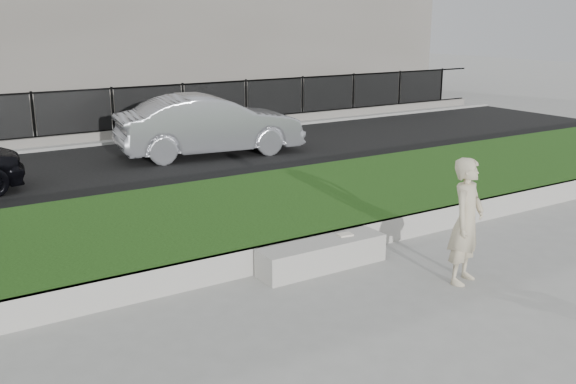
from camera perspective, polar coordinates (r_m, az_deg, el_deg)
ground at (r=8.33m, az=-0.25°, el=-9.81°), size 90.00×90.00×0.00m
grass_bank at (r=10.74m, az=-8.77°, el=-2.99°), size 34.00×4.00×0.40m
grass_kerb at (r=9.08m, az=-3.76°, el=-6.30°), size 34.00×0.08×0.40m
street at (r=15.82m, az=-16.79°, el=1.75°), size 34.00×7.00×0.04m
far_pavement at (r=20.11m, az=-20.34°, el=4.33°), size 34.00×3.00×0.12m
iron_fence at (r=19.07m, az=-19.82°, el=5.31°), size 32.00×0.30×1.50m
stone_bench at (r=9.35m, az=3.06°, el=-5.61°), size 1.98×0.50×0.41m
man at (r=8.99m, az=15.59°, el=-2.52°), size 0.74×0.62×1.74m
book at (r=9.57m, az=5.09°, el=-3.79°), size 0.23×0.18×0.02m
car_silver at (r=16.94m, az=-6.96°, el=5.93°), size 4.96×2.30×1.58m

